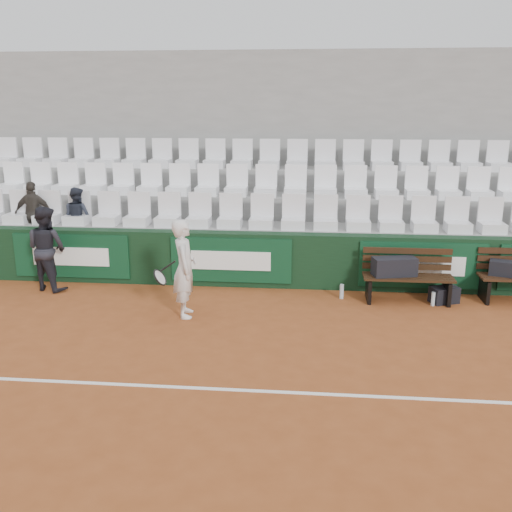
{
  "coord_description": "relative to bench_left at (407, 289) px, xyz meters",
  "views": [
    {
      "loc": [
        1.22,
        -6.03,
        3.29
      ],
      "look_at": [
        0.4,
        2.4,
        1.0
      ],
      "focal_mm": 40.0,
      "sensor_mm": 36.0,
      "label": 1
    }
  ],
  "objects": [
    {
      "name": "ground",
      "position": [
        -2.89,
        -3.37,
        -0.23
      ],
      "size": [
        80.0,
        80.0,
        0.0
      ],
      "primitive_type": "plane",
      "color": "brown",
      "rests_on": "ground"
    },
    {
      "name": "court_baseline",
      "position": [
        -2.89,
        -3.37,
        -0.22
      ],
      "size": [
        18.0,
        0.06,
        0.01
      ],
      "primitive_type": "cube",
      "color": "white",
      "rests_on": "ground"
    },
    {
      "name": "back_barrier",
      "position": [
        -2.82,
        0.62,
        0.28
      ],
      "size": [
        18.0,
        0.34,
        1.0
      ],
      "color": "black",
      "rests_on": "ground"
    },
    {
      "name": "grandstand_tier_front",
      "position": [
        -2.89,
        1.25,
        0.28
      ],
      "size": [
        18.0,
        0.95,
        1.0
      ],
      "primitive_type": "cube",
      "color": "gray",
      "rests_on": "ground"
    },
    {
      "name": "grandstand_tier_mid",
      "position": [
        -2.89,
        2.2,
        0.5
      ],
      "size": [
        18.0,
        0.95,
        1.45
      ],
      "primitive_type": "cube",
      "color": "gray",
      "rests_on": "ground"
    },
    {
      "name": "grandstand_tier_back",
      "position": [
        -2.89,
        3.15,
        0.72
      ],
      "size": [
        18.0,
        0.95,
        1.9
      ],
      "primitive_type": "cube",
      "color": "gray",
      "rests_on": "ground"
    },
    {
      "name": "grandstand_rear_wall",
      "position": [
        -2.89,
        3.78,
        1.98
      ],
      "size": [
        18.0,
        0.3,
        4.4
      ],
      "primitive_type": "cube",
      "color": "gray",
      "rests_on": "ground"
    },
    {
      "name": "seat_row_front",
      "position": [
        -2.89,
        1.08,
        1.09
      ],
      "size": [
        11.9,
        0.44,
        0.63
      ],
      "primitive_type": "cube",
      "color": "white",
      "rests_on": "grandstand_tier_front"
    },
    {
      "name": "seat_row_mid",
      "position": [
        -2.89,
        2.03,
        1.54
      ],
      "size": [
        11.9,
        0.44,
        0.63
      ],
      "primitive_type": "cube",
      "color": "white",
      "rests_on": "grandstand_tier_mid"
    },
    {
      "name": "seat_row_back",
      "position": [
        -2.89,
        2.98,
        1.99
      ],
      "size": [
        11.9,
        0.44,
        0.63
      ],
      "primitive_type": "cube",
      "color": "silver",
      "rests_on": "grandstand_tier_back"
    },
    {
      "name": "bench_left",
      "position": [
        0.0,
        0.0,
        0.0
      ],
      "size": [
        1.5,
        0.56,
        0.45
      ],
      "primitive_type": "cube",
      "color": "#311C0E",
      "rests_on": "ground"
    },
    {
      "name": "sports_bag_left",
      "position": [
        -0.24,
        0.03,
        0.38
      ],
      "size": [
        0.78,
        0.47,
        0.31
      ],
      "primitive_type": "cube",
      "rotation": [
        0.0,
        0.0,
        0.23
      ],
      "color": "black",
      "rests_on": "bench_left"
    },
    {
      "name": "sports_bag_right",
      "position": [
        1.65,
        0.19,
        0.35
      ],
      "size": [
        0.59,
        0.41,
        0.25
      ],
      "primitive_type": "cube",
      "rotation": [
        0.0,
        0.0,
        -0.33
      ],
      "color": "black",
      "rests_on": "bench_right"
    },
    {
      "name": "sports_bag_ground",
      "position": [
        0.62,
        0.0,
        -0.09
      ],
      "size": [
        0.52,
        0.43,
        0.28
      ],
      "primitive_type": "cube",
      "rotation": [
        0.0,
        0.0,
        0.39
      ],
      "color": "black",
      "rests_on": "ground"
    },
    {
      "name": "water_bottle_near",
      "position": [
        -1.1,
        0.04,
        -0.1
      ],
      "size": [
        0.07,
        0.07,
        0.26
      ],
      "primitive_type": "cylinder",
      "color": "#ACBBC3",
      "rests_on": "ground"
    },
    {
      "name": "water_bottle_far",
      "position": [
        0.4,
        -0.17,
        -0.11
      ],
      "size": [
        0.07,
        0.07,
        0.23
      ],
      "primitive_type": "cylinder",
      "color": "silver",
      "rests_on": "ground"
    },
    {
      "name": "tennis_player",
      "position": [
        -3.61,
        -1.01,
        0.55
      ],
      "size": [
        0.73,
        0.63,
        1.56
      ],
      "color": "silver",
      "rests_on": "ground"
    },
    {
      "name": "ball_kid",
      "position": [
        -6.36,
        0.05,
        0.54
      ],
      "size": [
        0.9,
        0.8,
        1.53
      ],
      "primitive_type": "imported",
      "rotation": [
        0.0,
        0.0,
        2.79
      ],
      "color": "black",
      "rests_on": "ground"
    },
    {
      "name": "spectator_b",
      "position": [
        -7.08,
        1.13,
        1.4
      ],
      "size": [
        0.78,
        0.41,
        1.26
      ],
      "primitive_type": "imported",
      "rotation": [
        0.0,
        0.0,
        3.29
      ],
      "color": "#322D28",
      "rests_on": "grandstand_tier_front"
    },
    {
      "name": "spectator_c",
      "position": [
        -6.19,
        1.13,
        1.36
      ],
      "size": [
        0.69,
        0.63,
        1.16
      ],
      "primitive_type": "imported",
      "rotation": [
        0.0,
        0.0,
        2.73
      ],
      "color": "#212531",
      "rests_on": "grandstand_tier_front"
    }
  ]
}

